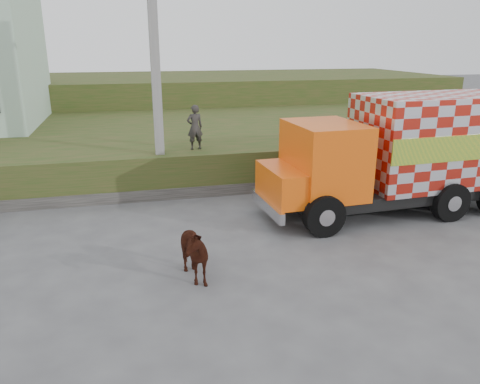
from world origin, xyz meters
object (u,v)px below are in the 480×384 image
object	(u,v)px
cow	(189,252)
pedestrian	(195,127)
cargo_truck	(405,153)
utility_pole	(156,78)

from	to	relation	value
cow	pedestrian	size ratio (longest dim) A/B	1.00
cargo_truck	cow	distance (m)	7.93
utility_pole	cargo_truck	distance (m)	8.37
cargo_truck	cow	xyz separation A→B (m)	(-7.23, -3.01, -1.21)
utility_pole	pedestrian	size ratio (longest dim) A/B	5.02
utility_pole	cow	bearing A→B (deg)	-89.12
cow	pedestrian	bearing A→B (deg)	66.24
utility_pole	cargo_truck	bearing A→B (deg)	-24.86
pedestrian	cow	bearing A→B (deg)	71.56
utility_pole	cow	world-z (taller)	utility_pole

